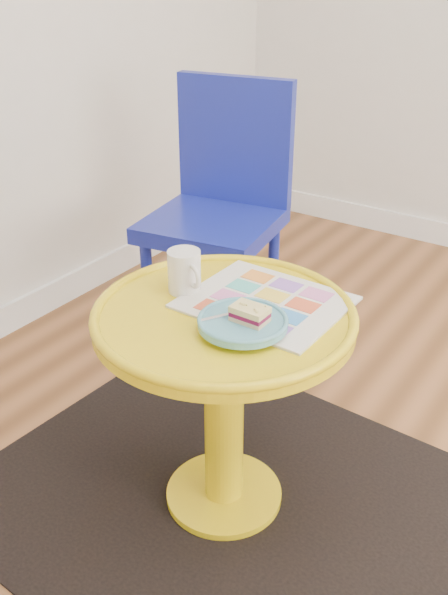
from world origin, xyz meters
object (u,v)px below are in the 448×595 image
Objects in this scene: plate at (243,323)px; side_table at (224,371)px; mug at (185,270)px; chair at (221,201)px; newspaper at (265,302)px.

side_table is at bearing 150.61° from plate.
chair is at bearing 141.73° from mug.
newspaper is 0.14m from plate.
plate reaches higher than side_table.
mug is at bearing 159.79° from plate.
chair is 0.83m from newspaper.
side_table is 0.87m from chair.
newspaper is at bearing 40.11° from mug.
mug reaches higher than newspaper.
mug reaches higher than side_table.
plate is at bearing -29.39° from side_table.
side_table is at bearing 9.73° from mug.
chair reaches higher than mug.
newspaper is 3.25× the size of mug.
newspaper is (0.55, -0.61, 0.04)m from chair.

